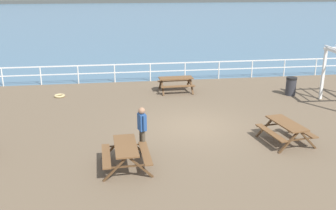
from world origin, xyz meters
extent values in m
cube|color=brown|center=(0.00, 0.00, -0.10)|extent=(30.00, 24.00, 0.20)
cube|color=#476B84|center=(0.00, 52.75, 0.00)|extent=(142.00, 90.00, 0.01)
cube|color=#4C4C47|center=(0.00, 95.75, 0.00)|extent=(142.00, 6.00, 1.80)
cube|color=white|center=(0.00, 7.75, 1.05)|extent=(23.00, 0.06, 0.06)
cube|color=white|center=(0.00, 7.75, 0.58)|extent=(23.00, 0.05, 0.05)
cylinder|color=white|center=(-9.41, 7.75, 0.53)|extent=(0.07, 0.07, 1.05)
cylinder|color=white|center=(-7.32, 7.75, 0.53)|extent=(0.07, 0.07, 1.05)
cylinder|color=white|center=(-5.23, 7.75, 0.53)|extent=(0.07, 0.07, 1.05)
cylinder|color=white|center=(-3.14, 7.75, 0.53)|extent=(0.07, 0.07, 1.05)
cylinder|color=white|center=(-1.05, 7.75, 0.53)|extent=(0.07, 0.07, 1.05)
cylinder|color=white|center=(1.05, 7.75, 0.53)|extent=(0.07, 0.07, 1.05)
cylinder|color=white|center=(3.14, 7.75, 0.53)|extent=(0.07, 0.07, 1.05)
cylinder|color=white|center=(5.23, 7.75, 0.53)|extent=(0.07, 0.07, 1.05)
cylinder|color=white|center=(7.32, 7.75, 0.53)|extent=(0.07, 0.07, 1.05)
cylinder|color=white|center=(9.41, 7.75, 0.53)|extent=(0.07, 0.07, 1.05)
cube|color=brown|center=(2.98, -2.06, 0.75)|extent=(0.96, 1.89, 0.05)
cube|color=brown|center=(2.36, -2.16, 0.45)|extent=(0.53, 1.82, 0.04)
cube|color=brown|center=(3.59, -1.97, 0.45)|extent=(0.53, 1.82, 0.04)
cube|color=#50351E|center=(2.49, -1.35, 0.38)|extent=(0.80, 0.20, 0.79)
cube|color=#50351E|center=(3.23, -1.24, 0.38)|extent=(0.80, 0.20, 0.79)
cube|color=#50351E|center=(2.86, -1.29, 0.42)|extent=(1.49, 0.29, 0.04)
cube|color=#50351E|center=(2.72, -2.89, 0.38)|extent=(0.80, 0.20, 0.79)
cube|color=#50351E|center=(3.47, -2.78, 0.38)|extent=(0.80, 0.20, 0.79)
cube|color=#50351E|center=(3.09, -2.84, 0.42)|extent=(1.49, 0.29, 0.04)
cube|color=brown|center=(-2.90, -3.26, 0.75)|extent=(0.76, 1.82, 0.05)
cube|color=brown|center=(-3.52, -3.28, 0.45)|extent=(0.33, 1.81, 0.04)
cube|color=brown|center=(-2.28, -3.24, 0.45)|extent=(0.33, 1.81, 0.04)
cube|color=#50351E|center=(-3.31, -2.49, 0.38)|extent=(0.79, 0.11, 0.79)
cube|color=#50351E|center=(-2.56, -2.46, 0.38)|extent=(0.79, 0.11, 0.79)
cube|color=#50351E|center=(-2.93, -2.48, 0.42)|extent=(1.50, 0.11, 0.04)
cube|color=#50351E|center=(-3.25, -4.05, 0.38)|extent=(0.79, 0.11, 0.79)
cube|color=#50351E|center=(-2.50, -4.02, 0.38)|extent=(0.79, 0.11, 0.79)
cube|color=#50351E|center=(-2.88, -4.04, 0.42)|extent=(1.50, 0.11, 0.04)
cube|color=brown|center=(0.09, 5.29, 0.75)|extent=(1.82, 0.75, 0.05)
cube|color=brown|center=(0.07, 5.91, 0.45)|extent=(1.81, 0.31, 0.04)
cube|color=brown|center=(0.10, 4.67, 0.45)|extent=(1.81, 0.31, 0.04)
cube|color=#50351E|center=(0.86, 5.69, 0.38)|extent=(0.10, 0.79, 0.79)
cube|color=#50351E|center=(0.88, 4.94, 0.38)|extent=(0.10, 0.79, 0.79)
cube|color=#50351E|center=(0.87, 5.31, 0.42)|extent=(0.10, 1.50, 0.04)
cube|color=#50351E|center=(-0.70, 5.64, 0.38)|extent=(0.10, 0.79, 0.79)
cube|color=#50351E|center=(-0.68, 4.89, 0.38)|extent=(0.10, 0.79, 0.79)
cube|color=#50351E|center=(-0.69, 5.27, 0.42)|extent=(0.10, 1.50, 0.04)
cylinder|color=#4C4233|center=(-2.28, -2.33, 0.42)|extent=(0.14, 0.14, 0.85)
cylinder|color=#4C4233|center=(-2.33, -2.16, 0.42)|extent=(0.14, 0.14, 0.85)
cube|color=#264C8C|center=(-2.30, -2.25, 1.14)|extent=(0.31, 0.39, 0.58)
cylinder|color=#264C8C|center=(-2.24, -2.46, 1.17)|extent=(0.09, 0.09, 0.52)
cylinder|color=#264C8C|center=(-2.36, -2.03, 1.17)|extent=(0.09, 0.09, 0.52)
sphere|color=#9E7051|center=(-2.30, -2.25, 1.54)|extent=(0.23, 0.23, 0.23)
cube|color=white|center=(7.11, 2.91, 1.25)|extent=(0.12, 0.12, 2.50)
cylinder|color=#2D2D33|center=(5.90, 3.76, 0.42)|extent=(0.52, 0.52, 0.85)
cylinder|color=black|center=(5.90, 3.76, 0.90)|extent=(0.55, 0.55, 0.10)
torus|color=tan|center=(-6.00, 5.15, 0.06)|extent=(0.55, 0.55, 0.11)
camera|label=1|loc=(-3.16, -14.46, 5.68)|focal=41.22mm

